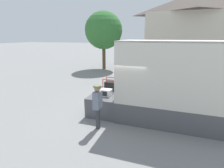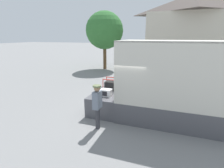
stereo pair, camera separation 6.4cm
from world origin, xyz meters
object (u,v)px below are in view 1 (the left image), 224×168
object	(u,v)px
worker_person	(98,102)
microwave	(106,93)
portable_generator	(111,86)
box_truck	(208,104)
street_tree	(104,30)

from	to	relation	value
worker_person	microwave	bearing A→B (deg)	96.93
portable_generator	worker_person	xyz separation A→B (m)	(0.24, -2.29, -0.03)
microwave	portable_generator	size ratio (longest dim) A/B	0.71
box_truck	microwave	xyz separation A→B (m)	(-4.27, -0.35, 0.14)
microwave	street_tree	xyz separation A→B (m)	(-4.42, 10.94, 3.08)
microwave	portable_generator	xyz separation A→B (m)	(-0.08, 0.92, 0.08)
microwave	portable_generator	world-z (taller)	portable_generator
box_truck	worker_person	distance (m)	4.46
microwave	portable_generator	distance (m)	0.92
microwave	worker_person	bearing A→B (deg)	-83.07
portable_generator	box_truck	bearing A→B (deg)	-7.47
portable_generator	worker_person	size ratio (longest dim) A/B	0.39
portable_generator	street_tree	world-z (taller)	street_tree
box_truck	street_tree	world-z (taller)	street_tree
street_tree	box_truck	bearing A→B (deg)	-50.62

